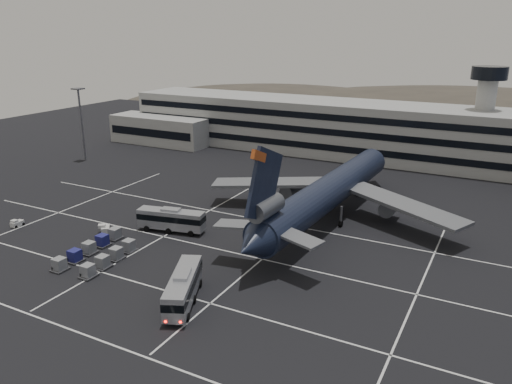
# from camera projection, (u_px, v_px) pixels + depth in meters

# --- Properties ---
(ground) EXTENTS (260.00, 260.00, 0.00)m
(ground) POSITION_uv_depth(u_px,v_px,m) (179.00, 253.00, 74.78)
(ground) COLOR black
(ground) RESTS_ON ground
(lane_markings) EXTENTS (90.00, 55.62, 0.01)m
(lane_markings) POSITION_uv_depth(u_px,v_px,m) (187.00, 253.00, 74.97)
(lane_markings) COLOR silver
(lane_markings) RESTS_ON ground
(terminal) EXTENTS (125.00, 26.00, 24.00)m
(terminal) POSITION_uv_depth(u_px,v_px,m) (326.00, 128.00, 133.84)
(terminal) COLOR gray
(terminal) RESTS_ON ground
(hills) EXTENTS (352.00, 180.00, 44.00)m
(hills) POSITION_uv_depth(u_px,v_px,m) (450.00, 138.00, 213.70)
(hills) COLOR #38332B
(hills) RESTS_ON ground
(lightpole_left) EXTENTS (2.40, 2.40, 18.28)m
(lightpole_left) POSITION_uv_depth(u_px,v_px,m) (81.00, 114.00, 124.90)
(lightpole_left) COLOR slate
(lightpole_left) RESTS_ON ground
(trijet_main) EXTENTS (47.42, 57.63, 18.08)m
(trijet_main) POSITION_uv_depth(u_px,v_px,m) (328.00, 192.00, 85.99)
(trijet_main) COLOR black
(trijet_main) RESTS_ON ground
(bus_near) EXTENTS (7.11, 11.69, 4.09)m
(bus_near) POSITION_uv_depth(u_px,v_px,m) (183.00, 286.00, 60.59)
(bus_near) COLOR gray
(bus_near) RESTS_ON ground
(bus_far) EXTENTS (11.64, 4.90, 4.00)m
(bus_far) POSITION_uv_depth(u_px,v_px,m) (171.00, 219.00, 82.37)
(bus_far) COLOR gray
(bus_far) RESTS_ON ground
(tug_a) EXTENTS (1.32, 2.10, 1.31)m
(tug_a) POSITION_uv_depth(u_px,v_px,m) (17.00, 223.00, 84.77)
(tug_a) COLOR beige
(tug_a) RESTS_ON ground
(tug_b) EXTENTS (2.54, 2.64, 1.48)m
(tug_b) POSITION_uv_depth(u_px,v_px,m) (106.00, 229.00, 82.25)
(tug_b) COLOR beige
(tug_b) RESTS_ON ground
(uld_cluster) EXTENTS (7.96, 14.27, 1.85)m
(uld_cluster) POSITION_uv_depth(u_px,v_px,m) (98.00, 252.00, 72.98)
(uld_cluster) COLOR #2D2D30
(uld_cluster) RESTS_ON ground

